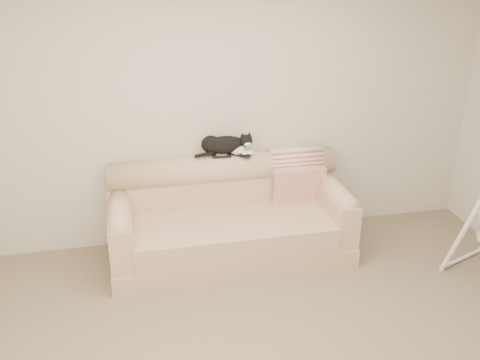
# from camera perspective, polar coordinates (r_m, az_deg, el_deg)

# --- Properties ---
(room_shell) EXTENTS (5.04, 4.04, 2.60)m
(room_shell) POSITION_cam_1_polar(r_m,az_deg,el_deg) (3.13, 5.71, 1.52)
(room_shell) COLOR beige
(room_shell) RESTS_ON ground
(sofa) EXTENTS (2.20, 0.93, 0.90)m
(sofa) POSITION_cam_1_polar(r_m,az_deg,el_deg) (5.03, -1.18, -4.20)
(sofa) COLOR tan
(sofa) RESTS_ON ground
(remote_a) EXTENTS (0.18, 0.06, 0.03)m
(remote_a) POSITION_cam_1_polar(r_m,az_deg,el_deg) (4.99, -1.97, 2.61)
(remote_a) COLOR black
(remote_a) RESTS_ON sofa
(remote_b) EXTENTS (0.16, 0.15, 0.02)m
(remote_b) POSITION_cam_1_polar(r_m,az_deg,el_deg) (5.01, 0.21, 2.68)
(remote_b) COLOR black
(remote_b) RESTS_ON sofa
(tuxedo_cat) EXTENTS (0.56, 0.23, 0.22)m
(tuxedo_cat) POSITION_cam_1_polar(r_m,az_deg,el_deg) (4.99, -1.59, 3.78)
(tuxedo_cat) COLOR black
(tuxedo_cat) RESTS_ON sofa
(throw_blanket) EXTENTS (0.51, 0.38, 0.58)m
(throw_blanket) POSITION_cam_1_polar(r_m,az_deg,el_deg) (5.23, 5.93, 1.36)
(throw_blanket) COLOR #BC4A36
(throw_blanket) RESTS_ON sofa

